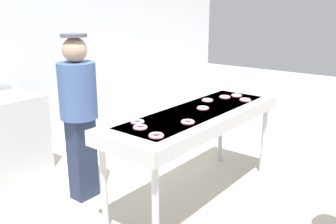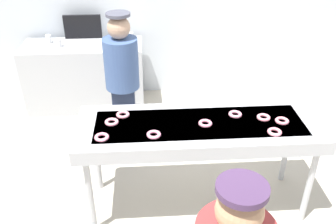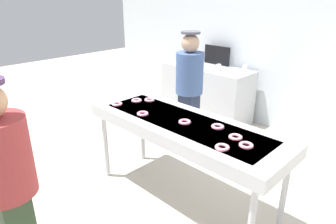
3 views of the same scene
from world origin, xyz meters
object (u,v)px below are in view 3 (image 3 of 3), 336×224
object	(u,v)px
strawberry_donut_2	(185,122)
customer_waiting	(8,185)
strawberry_donut_6	(235,137)
menu_display	(217,55)
paper_cup_2	(191,59)
fryer_conveyor	(183,128)
paper_cup_3	(245,69)
strawberry_donut_5	(117,104)
strawberry_donut_0	(149,100)
worker_baker	(189,85)
strawberry_donut_3	(218,127)
paper_cup_1	(219,68)
strawberry_donut_4	(246,145)
strawberry_donut_8	(143,114)
prep_counter	(206,92)
paper_cup_0	(192,62)
strawberry_donut_7	(222,147)
strawberry_donut_1	(136,100)

from	to	relation	value
strawberry_donut_2	customer_waiting	distance (m)	1.55
strawberry_donut_6	menu_display	bearing A→B (deg)	129.04
customer_waiting	paper_cup_2	distance (m)	4.06
fryer_conveyor	paper_cup_3	world-z (taller)	paper_cup_3
strawberry_donut_5	paper_cup_2	bearing A→B (deg)	111.16
strawberry_donut_6	strawberry_donut_0	bearing A→B (deg)	173.93
fryer_conveyor	worker_baker	distance (m)	1.13
strawberry_donut_3	paper_cup_1	xyz separation A→B (m)	(-1.30, 1.84, 0.02)
paper_cup_1	strawberry_donut_6	bearing A→B (deg)	-51.13
paper_cup_2	strawberry_donut_2	bearing A→B (deg)	-50.98
menu_display	customer_waiting	bearing A→B (deg)	-72.97
strawberry_donut_5	strawberry_donut_4	bearing A→B (deg)	5.40
strawberry_donut_2	fryer_conveyor	bearing A→B (deg)	144.01
strawberry_donut_6	fryer_conveyor	bearing A→B (deg)	-177.15
strawberry_donut_4	strawberry_donut_8	xyz separation A→B (m)	(-1.11, -0.14, 0.00)
worker_baker	paper_cup_1	xyz separation A→B (m)	(-0.28, 1.04, 0.02)
fryer_conveyor	strawberry_donut_0	world-z (taller)	strawberry_donut_0
strawberry_donut_2	worker_baker	world-z (taller)	worker_baker
strawberry_donut_0	strawberry_donut_6	size ratio (longest dim) A/B	1.00
paper_cup_3	prep_counter	bearing A→B (deg)	-168.85
prep_counter	strawberry_donut_6	bearing A→B (deg)	-47.48
strawberry_donut_6	prep_counter	size ratio (longest dim) A/B	0.07
strawberry_donut_2	strawberry_donut_8	size ratio (longest dim) A/B	1.00
strawberry_donut_2	paper_cup_1	xyz separation A→B (m)	(-1.02, 1.97, 0.02)
fryer_conveyor	strawberry_donut_5	xyz separation A→B (m)	(-0.81, -0.18, 0.09)
prep_counter	paper_cup_0	distance (m)	0.58
paper_cup_2	paper_cup_1	bearing A→B (deg)	-15.09
strawberry_donut_0	strawberry_donut_4	distance (m)	1.38
strawberry_donut_8	strawberry_donut_7	bearing A→B (deg)	-1.61
prep_counter	customer_waiting	bearing A→B (deg)	-71.82
prep_counter	paper_cup_2	bearing A→B (deg)	166.74
strawberry_donut_2	paper_cup_3	distance (m)	2.29
strawberry_donut_5	strawberry_donut_6	size ratio (longest dim) A/B	1.00
strawberry_donut_4	fryer_conveyor	bearing A→B (deg)	176.98
strawberry_donut_1	menu_display	world-z (taller)	menu_display
strawberry_donut_4	strawberry_donut_5	world-z (taller)	same
strawberry_donut_1	strawberry_donut_4	size ratio (longest dim) A/B	1.00
strawberry_donut_0	strawberry_donut_3	world-z (taller)	same
paper_cup_3	menu_display	bearing A→B (deg)	168.03
paper_cup_2	strawberry_donut_7	bearing A→B (deg)	-45.42
strawberry_donut_4	paper_cup_3	world-z (taller)	paper_cup_3
strawberry_donut_5	prep_counter	distance (m)	2.31
fryer_conveyor	strawberry_donut_2	bearing A→B (deg)	-35.99
strawberry_donut_0	strawberry_donut_5	xyz separation A→B (m)	(-0.16, -0.34, 0.00)
strawberry_donut_3	prep_counter	bearing A→B (deg)	129.66
customer_waiting	menu_display	world-z (taller)	customer_waiting
strawberry_donut_4	strawberry_donut_0	bearing A→B (deg)	171.85
strawberry_donut_6	strawberry_donut_8	world-z (taller)	same
customer_waiting	paper_cup_2	world-z (taller)	customer_waiting
strawberry_donut_0	prep_counter	bearing A→B (deg)	108.09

